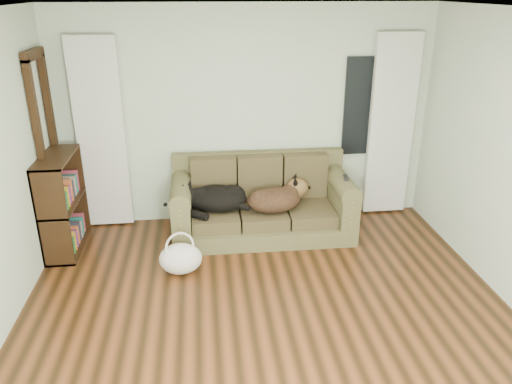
{
  "coord_description": "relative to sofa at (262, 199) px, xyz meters",
  "views": [
    {
      "loc": [
        -0.53,
        -3.36,
        2.76
      ],
      "look_at": [
        0.03,
        1.6,
        0.69
      ],
      "focal_mm": 35.0,
      "sensor_mm": 36.0,
      "label": 1
    }
  ],
  "objects": [
    {
      "name": "floor",
      "position": [
        -0.14,
        -1.97,
        -0.45
      ],
      "size": [
        5.0,
        5.0,
        0.0
      ],
      "primitive_type": "plane",
      "color": "black",
      "rests_on": "ground"
    },
    {
      "name": "ceiling",
      "position": [
        -0.14,
        -1.97,
        2.15
      ],
      "size": [
        5.0,
        5.0,
        0.0
      ],
      "primitive_type": "plane",
      "color": "white",
      "rests_on": "ground"
    },
    {
      "name": "wall_back",
      "position": [
        -0.14,
        0.53,
        0.85
      ],
      "size": [
        4.5,
        0.04,
        2.6
      ],
      "primitive_type": "cube",
      "color": "beige",
      "rests_on": "ground"
    },
    {
      "name": "curtain_left",
      "position": [
        -1.84,
        0.45,
        0.7
      ],
      "size": [
        0.55,
        0.08,
        2.25
      ],
      "primitive_type": "cube",
      "color": "silver",
      "rests_on": "ground"
    },
    {
      "name": "curtain_right",
      "position": [
        1.66,
        0.45,
        0.7
      ],
      "size": [
        0.55,
        0.08,
        2.25
      ],
      "primitive_type": "cube",
      "color": "silver",
      "rests_on": "ground"
    },
    {
      "name": "window_pane",
      "position": [
        1.31,
        0.5,
        0.95
      ],
      "size": [
        0.5,
        0.03,
        1.2
      ],
      "primitive_type": "cube",
      "color": "black",
      "rests_on": "wall_back"
    },
    {
      "name": "door_casing",
      "position": [
        -2.34,
        0.07,
        0.6
      ],
      "size": [
        0.07,
        0.6,
        2.1
      ],
      "primitive_type": "cube",
      "color": "black",
      "rests_on": "ground"
    },
    {
      "name": "sofa",
      "position": [
        0.0,
        0.0,
        0.0
      ],
      "size": [
        2.09,
        0.9,
        0.85
      ],
      "primitive_type": "cube",
      "color": "brown",
      "rests_on": "floor"
    },
    {
      "name": "dog_black_lab",
      "position": [
        -0.57,
        -0.03,
        0.03
      ],
      "size": [
        0.76,
        0.59,
        0.29
      ],
      "primitive_type": "ellipsoid",
      "rotation": [
        0.0,
        0.0,
        -0.17
      ],
      "color": "black",
      "rests_on": "sofa"
    },
    {
      "name": "dog_shepherd",
      "position": [
        0.16,
        -0.09,
        0.04
      ],
      "size": [
        0.72,
        0.56,
        0.29
      ],
      "primitive_type": "ellipsoid",
      "rotation": [
        0.0,
        0.0,
        3.29
      ],
      "color": "black",
      "rests_on": "sofa"
    },
    {
      "name": "tv_remote",
      "position": [
        0.94,
        -0.15,
        0.28
      ],
      "size": [
        0.08,
        0.19,
        0.02
      ],
      "primitive_type": "cube",
      "rotation": [
        0.0,
        0.0,
        -0.16
      ],
      "color": "black",
      "rests_on": "sofa"
    },
    {
      "name": "tote_bag",
      "position": [
        -0.95,
        -0.8,
        -0.29
      ],
      "size": [
        0.46,
        0.36,
        0.32
      ],
      "primitive_type": "ellipsoid",
      "rotation": [
        0.0,
        0.0,
        -0.04
      ],
      "color": "silver",
      "rests_on": "floor"
    },
    {
      "name": "bookshelf",
      "position": [
        -2.23,
        -0.11,
        0.05
      ],
      "size": [
        0.37,
        0.89,
        1.09
      ],
      "primitive_type": "cube",
      "rotation": [
        0.0,
        0.0,
        -0.04
      ],
      "color": "black",
      "rests_on": "floor"
    }
  ]
}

